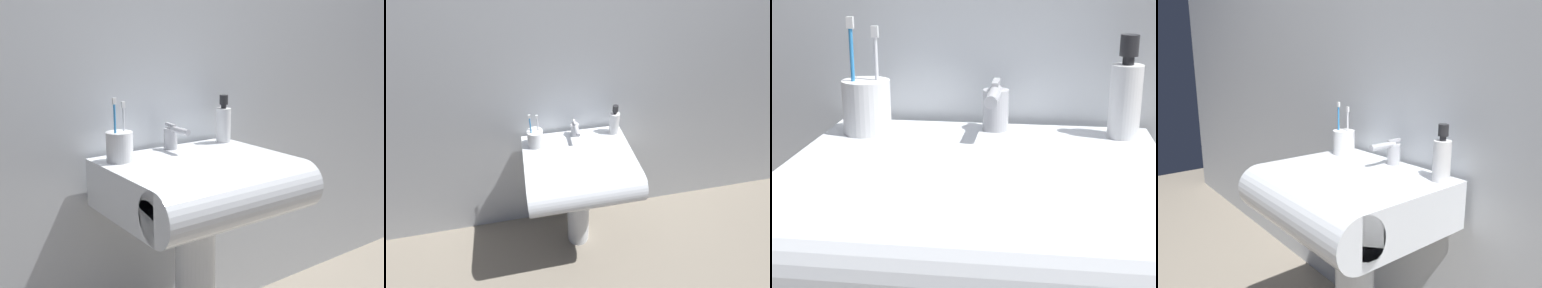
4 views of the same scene
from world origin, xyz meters
The scene contains 6 objects.
wall_back centered at (0.00, 0.26, 1.20)m, with size 5.00×0.05×2.40m, color silver.
sink_pedestal centered at (0.00, 0.00, 0.30)m, with size 0.14×0.14×0.60m, color white.
sink_basin centered at (0.00, -0.06, 0.68)m, with size 0.59×0.51×0.16m.
faucet centered at (0.01, 0.16, 0.81)m, with size 0.05×0.14×0.09m.
toothbrush_cup centered at (-0.22, 0.12, 0.81)m, with size 0.09×0.09×0.21m.
soap_bottle centered at (0.24, 0.15, 0.83)m, with size 0.06×0.06×0.18m.
Camera 1 is at (-0.91, -1.24, 1.15)m, focal length 45.00 mm.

